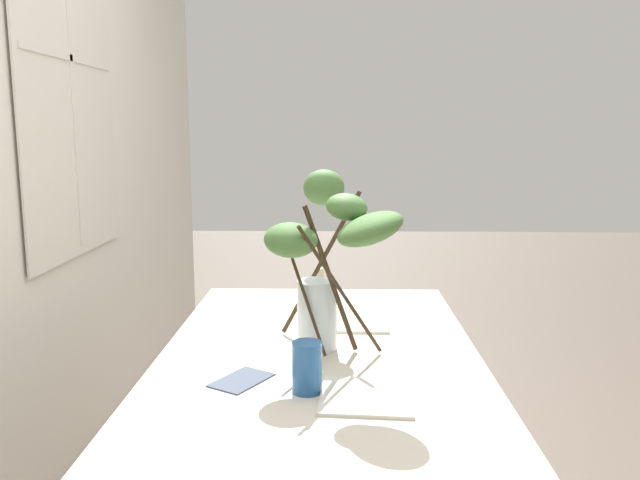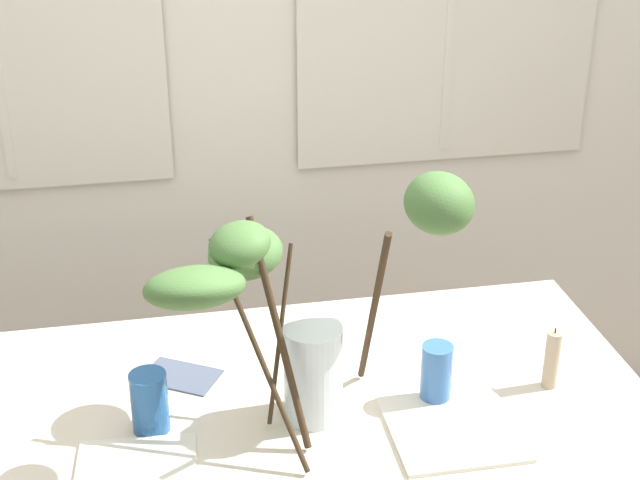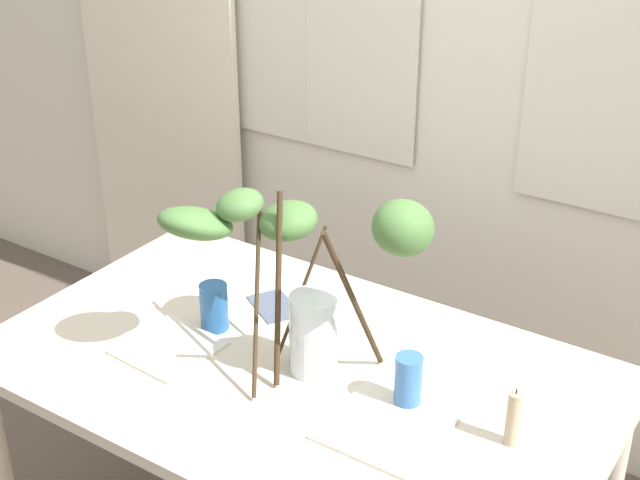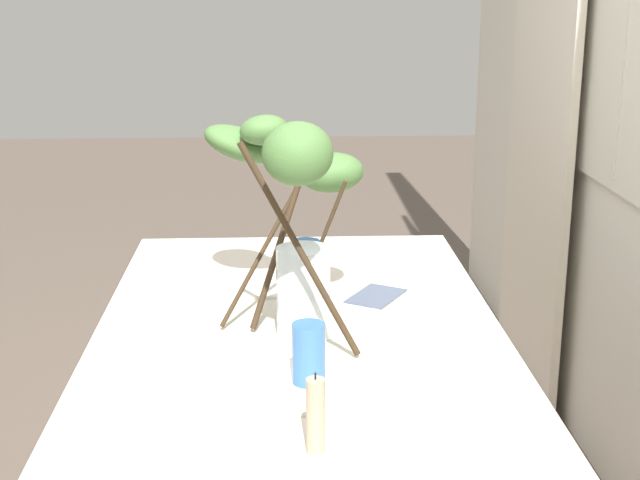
{
  "view_description": "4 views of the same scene",
  "coord_description": "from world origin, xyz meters",
  "px_view_note": "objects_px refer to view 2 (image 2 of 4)",
  "views": [
    {
      "loc": [
        -1.81,
        -0.05,
        1.38
      ],
      "look_at": [
        0.09,
        0.0,
        1.06
      ],
      "focal_mm": 36.03,
      "sensor_mm": 36.0,
      "label": 1
    },
    {
      "loc": [
        -0.24,
        -1.57,
        1.91
      ],
      "look_at": [
        0.07,
        0.07,
        1.11
      ],
      "focal_mm": 52.85,
      "sensor_mm": 36.0,
      "label": 2
    },
    {
      "loc": [
        1.09,
        -1.54,
        2.04
      ],
      "look_at": [
        0.07,
        0.0,
        1.11
      ],
      "focal_mm": 50.37,
      "sensor_mm": 36.0,
      "label": 3
    },
    {
      "loc": [
        1.99,
        -0.04,
        1.52
      ],
      "look_at": [
        -0.02,
        0.05,
        0.94
      ],
      "focal_mm": 51.57,
      "sensor_mm": 36.0,
      "label": 4
    }
  ],
  "objects_px": {
    "plate_square_right": "(453,429)",
    "pillar_candle": "(552,360)",
    "vase_with_branches": "(298,296)",
    "drinking_glass_blue_left": "(150,402)",
    "drinking_glass_blue_right": "(436,373)",
    "dining_table": "(291,454)",
    "plate_square_left": "(136,476)"
  },
  "relations": [
    {
      "from": "vase_with_branches",
      "to": "plate_square_right",
      "type": "height_order",
      "value": "vase_with_branches"
    },
    {
      "from": "drinking_glass_blue_left",
      "to": "drinking_glass_blue_right",
      "type": "bearing_deg",
      "value": -1.2
    },
    {
      "from": "pillar_candle",
      "to": "vase_with_branches",
      "type": "bearing_deg",
      "value": -176.62
    },
    {
      "from": "vase_with_branches",
      "to": "plate_square_left",
      "type": "bearing_deg",
      "value": -162.36
    },
    {
      "from": "plate_square_right",
      "to": "pillar_candle",
      "type": "bearing_deg",
      "value": 23.82
    },
    {
      "from": "dining_table",
      "to": "plate_square_right",
      "type": "relative_size",
      "value": 6.11
    },
    {
      "from": "dining_table",
      "to": "drinking_glass_blue_right",
      "type": "bearing_deg",
      "value": 2.13
    },
    {
      "from": "pillar_candle",
      "to": "plate_square_right",
      "type": "bearing_deg",
      "value": -156.18
    },
    {
      "from": "plate_square_right",
      "to": "drinking_glass_blue_left",
      "type": "bearing_deg",
      "value": 168.45
    },
    {
      "from": "pillar_candle",
      "to": "drinking_glass_blue_left",
      "type": "bearing_deg",
      "value": 179.35
    },
    {
      "from": "drinking_glass_blue_right",
      "to": "pillar_candle",
      "type": "bearing_deg",
      "value": 0.64
    },
    {
      "from": "plate_square_left",
      "to": "plate_square_right",
      "type": "height_order",
      "value": "same"
    },
    {
      "from": "dining_table",
      "to": "vase_with_branches",
      "type": "distance_m",
      "value": 0.39
    },
    {
      "from": "vase_with_branches",
      "to": "pillar_candle",
      "type": "distance_m",
      "value": 0.61
    },
    {
      "from": "plate_square_left",
      "to": "plate_square_right",
      "type": "bearing_deg",
      "value": 2.33
    },
    {
      "from": "plate_square_left",
      "to": "pillar_candle",
      "type": "height_order",
      "value": "pillar_candle"
    },
    {
      "from": "vase_with_branches",
      "to": "drinking_glass_blue_left",
      "type": "height_order",
      "value": "vase_with_branches"
    },
    {
      "from": "drinking_glass_blue_left",
      "to": "pillar_candle",
      "type": "bearing_deg",
      "value": -0.65
    },
    {
      "from": "vase_with_branches",
      "to": "drinking_glass_blue_left",
      "type": "distance_m",
      "value": 0.38
    },
    {
      "from": "pillar_candle",
      "to": "plate_square_left",
      "type": "bearing_deg",
      "value": -171.15
    },
    {
      "from": "dining_table",
      "to": "plate_square_right",
      "type": "xyz_separation_m",
      "value": [
        0.32,
        -0.1,
        0.09
      ]
    },
    {
      "from": "dining_table",
      "to": "drinking_glass_blue_right",
      "type": "xyz_separation_m",
      "value": [
        0.31,
        0.01,
        0.15
      ]
    },
    {
      "from": "drinking_glass_blue_left",
      "to": "plate_square_left",
      "type": "distance_m",
      "value": 0.16
    },
    {
      "from": "dining_table",
      "to": "plate_square_left",
      "type": "relative_size",
      "value": 6.87
    },
    {
      "from": "vase_with_branches",
      "to": "plate_square_right",
      "type": "bearing_deg",
      "value": -14.81
    },
    {
      "from": "vase_with_branches",
      "to": "drinking_glass_blue_left",
      "type": "xyz_separation_m",
      "value": [
        -0.3,
        0.04,
        -0.24
      ]
    },
    {
      "from": "drinking_glass_blue_right",
      "to": "plate_square_right",
      "type": "distance_m",
      "value": 0.13
    },
    {
      "from": "drinking_glass_blue_left",
      "to": "drinking_glass_blue_right",
      "type": "xyz_separation_m",
      "value": [
        0.59,
        -0.01,
        0.0
      ]
    },
    {
      "from": "dining_table",
      "to": "vase_with_branches",
      "type": "height_order",
      "value": "vase_with_branches"
    },
    {
      "from": "dining_table",
      "to": "plate_square_left",
      "type": "distance_m",
      "value": 0.35
    },
    {
      "from": "dining_table",
      "to": "plate_square_left",
      "type": "bearing_deg",
      "value": -158.65
    },
    {
      "from": "dining_table",
      "to": "vase_with_branches",
      "type": "xyz_separation_m",
      "value": [
        0.02,
        -0.02,
        0.39
      ]
    }
  ]
}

